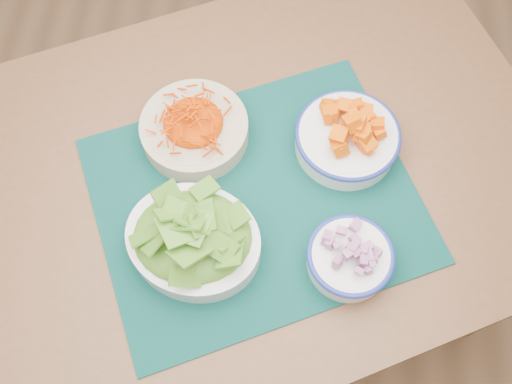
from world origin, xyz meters
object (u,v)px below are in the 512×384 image
(table, at_px, (233,196))
(placemat, at_px, (256,199))
(lettuce_bowl, at_px, (193,236))
(carrot_bowl, at_px, (194,126))
(onion_bowl, at_px, (350,257))
(squash_bowl, at_px, (348,134))

(table, bearing_deg, placemat, -67.76)
(table, height_order, lettuce_bowl, lettuce_bowl)
(carrot_bowl, xyz_separation_m, lettuce_bowl, (0.02, -0.23, 0.01))
(carrot_bowl, distance_m, lettuce_bowl, 0.23)
(placemat, xyz_separation_m, lettuce_bowl, (-0.10, -0.10, 0.06))
(lettuce_bowl, bearing_deg, onion_bowl, 14.08)
(table, relative_size, onion_bowl, 9.27)
(lettuce_bowl, bearing_deg, carrot_bowl, 113.12)
(lettuce_bowl, distance_m, onion_bowl, 0.27)
(placemat, relative_size, lettuce_bowl, 2.02)
(squash_bowl, distance_m, lettuce_bowl, 0.35)
(squash_bowl, relative_size, lettuce_bowl, 0.86)
(squash_bowl, bearing_deg, onion_bowl, -89.39)
(placemat, bearing_deg, table, 113.63)
(placemat, xyz_separation_m, carrot_bowl, (-0.13, 0.13, 0.04))
(table, relative_size, squash_bowl, 6.09)
(squash_bowl, bearing_deg, table, -160.66)
(onion_bowl, bearing_deg, table, 143.30)
(placemat, height_order, squash_bowl, squash_bowl)
(placemat, distance_m, onion_bowl, 0.21)
(table, height_order, squash_bowl, squash_bowl)
(table, xyz_separation_m, carrot_bowl, (-0.08, 0.08, 0.13))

